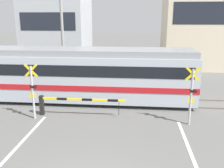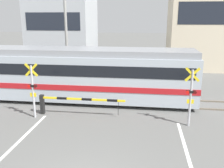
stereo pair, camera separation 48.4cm
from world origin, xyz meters
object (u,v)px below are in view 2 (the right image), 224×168
at_px(crossing_barrier_far, 154,81).
at_px(crossing_signal_right, 191,94).
at_px(crossing_barrier_near, 65,102).
at_px(pedestrian, 127,70).
at_px(crossing_signal_left, 33,88).
at_px(commuter_train, 61,72).

height_order(crossing_barrier_far, crossing_signal_right, crossing_signal_right).
height_order(crossing_barrier_near, pedestrian, pedestrian).
relative_size(crossing_barrier_near, crossing_barrier_far, 1.00).
bearing_deg(crossing_signal_right, crossing_signal_left, 180.00).
relative_size(crossing_barrier_near, crossing_signal_left, 1.60).
distance_m(crossing_barrier_far, crossing_signal_right, 5.90).
xyz_separation_m(commuter_train, crossing_signal_right, (7.33, -3.07, -0.17)).
height_order(commuter_train, crossing_barrier_near, commuter_train).
distance_m(commuter_train, crossing_signal_left, 3.10).
xyz_separation_m(crossing_barrier_near, crossing_barrier_far, (4.77, 5.11, 0.00)).
bearing_deg(crossing_barrier_near, crossing_signal_left, -160.12).
height_order(crossing_barrier_near, crossing_barrier_far, same).
xyz_separation_m(crossing_barrier_far, crossing_signal_left, (-6.27, -5.65, 0.83)).
distance_m(crossing_signal_left, crossing_signal_right, 7.76).
bearing_deg(pedestrian, crossing_signal_right, -65.58).
bearing_deg(crossing_barrier_near, pedestrian, 70.14).
distance_m(crossing_signal_left, pedestrian, 8.97).
distance_m(crossing_barrier_near, crossing_barrier_far, 6.99).
bearing_deg(crossing_barrier_near, crossing_barrier_far, 46.94).
xyz_separation_m(commuter_train, crossing_signal_left, (-0.43, -3.07, -0.17)).
bearing_deg(crossing_barrier_far, crossing_signal_right, -75.17).
xyz_separation_m(crossing_barrier_near, crossing_signal_left, (-1.49, -0.54, 0.83)).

